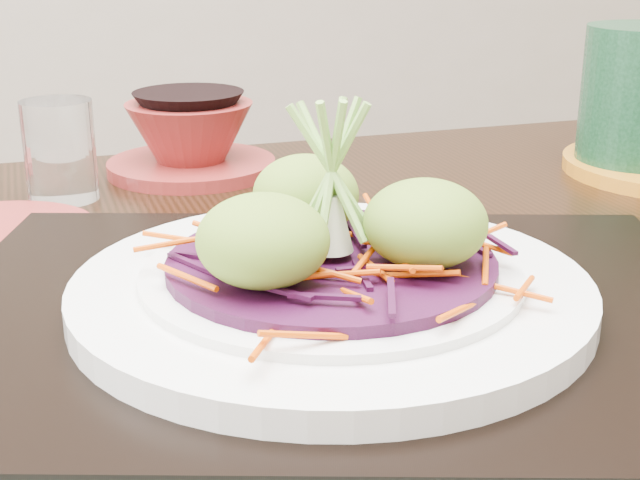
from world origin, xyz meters
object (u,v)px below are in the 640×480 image
object	(u,v)px
serving_tray	(331,320)
water_glass	(60,151)
terracotta_bowl_set	(191,141)
white_plate	(331,288)
dining_table	(332,427)

from	to	relation	value
serving_tray	water_glass	xyz separation A→B (m)	(-0.13, 0.34, 0.03)
serving_tray	terracotta_bowl_set	world-z (taller)	terracotta_bowl_set
white_plate	terracotta_bowl_set	xyz separation A→B (m)	(-0.01, 0.40, -0.00)
white_plate	terracotta_bowl_set	size ratio (longest dim) A/B	1.34
serving_tray	water_glass	world-z (taller)	water_glass
water_glass	dining_table	bearing A→B (deg)	-59.61
white_plate	terracotta_bowl_set	bearing A→B (deg)	91.08
water_glass	serving_tray	bearing A→B (deg)	-69.32
white_plate	water_glass	size ratio (longest dim) A/B	3.35
white_plate	dining_table	bearing A→B (deg)	70.38
serving_tray	terracotta_bowl_set	distance (m)	0.40
dining_table	terracotta_bowl_set	size ratio (longest dim) A/B	5.88
dining_table	white_plate	distance (m)	0.16
water_glass	terracotta_bowl_set	distance (m)	0.13
dining_table	serving_tray	world-z (taller)	serving_tray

